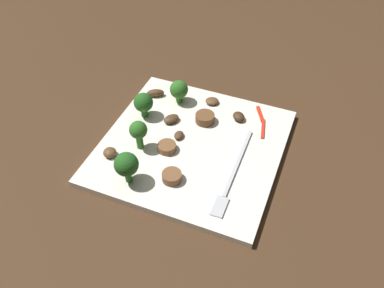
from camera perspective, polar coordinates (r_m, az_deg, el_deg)
ground_plane at (r=0.66m, az=-0.00°, el=-0.73°), size 1.40×1.40×0.00m
plate at (r=0.65m, az=-0.00°, el=-0.37°), size 0.28×0.28×0.01m
fork at (r=0.60m, az=5.67°, el=-4.61°), size 0.18×0.02×0.00m
broccoli_floret_0 at (r=0.69m, az=-6.90°, el=5.79°), size 0.03×0.03×0.05m
broccoli_floret_1 at (r=0.62m, az=-7.60°, el=1.80°), size 0.03×0.03×0.05m
broccoli_floret_2 at (r=0.58m, az=-9.28°, el=-2.94°), size 0.04×0.04×0.05m
broccoli_floret_3 at (r=0.71m, az=-1.86°, el=7.67°), size 0.03×0.03×0.04m
sausage_slice_0 at (r=0.64m, az=-3.57°, el=-0.45°), size 0.04×0.04×0.01m
sausage_slice_1 at (r=0.59m, az=-2.89°, el=-4.63°), size 0.04×0.04×0.01m
sausage_slice_2 at (r=0.68m, az=1.98°, el=3.66°), size 0.03×0.03×0.01m
mushroom_0 at (r=0.69m, az=6.64°, el=3.89°), size 0.03×0.03×0.01m
mushroom_1 at (r=0.72m, az=2.86°, el=6.09°), size 0.03×0.03×0.01m
mushroom_2 at (r=0.64m, az=-11.57°, el=-1.19°), size 0.03×0.03×0.01m
mushroom_3 at (r=0.66m, az=-1.88°, el=1.25°), size 0.02×0.02×0.01m
mushroom_4 at (r=0.68m, az=-2.95°, el=3.57°), size 0.03×0.03×0.01m
mushroom_5 at (r=0.74m, az=-5.20°, el=7.22°), size 0.03×0.03×0.01m
pepper_strip_0 at (r=0.71m, az=9.64°, el=4.21°), size 0.04×0.02×0.00m
pepper_strip_2 at (r=0.68m, az=10.01°, el=2.15°), size 0.05×0.01×0.00m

